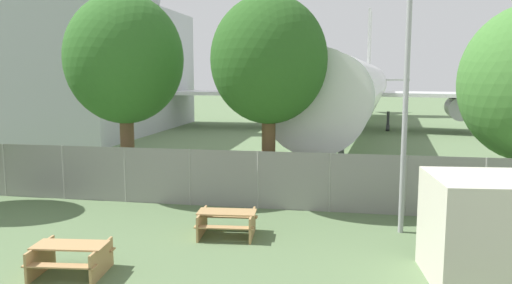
% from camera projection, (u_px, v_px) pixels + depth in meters
% --- Properties ---
extents(hangar_building, '(26.32, 19.72, 12.41)m').
position_uv_depth(hangar_building, '(13.00, 68.00, 43.18)').
color(hangar_building, '#9EA3A8').
rests_on(hangar_building, ground).
extents(perimeter_fence, '(56.07, 0.07, 2.09)m').
position_uv_depth(perimeter_fence, '(258.00, 180.00, 17.84)').
color(perimeter_fence, gray).
rests_on(perimeter_fence, ground).
extents(airplane, '(38.82, 47.56, 12.10)m').
position_uv_depth(airplane, '(358.00, 88.00, 41.26)').
color(airplane, white).
rests_on(airplane, ground).
extents(picnic_bench_near_cabin, '(1.86, 1.58, 0.76)m').
position_uv_depth(picnic_bench_near_cabin, '(71.00, 256.00, 11.97)').
color(picnic_bench_near_cabin, tan).
rests_on(picnic_bench_near_cabin, ground).
extents(picnic_bench_open_grass, '(1.84, 1.55, 0.76)m').
position_uv_depth(picnic_bench_open_grass, '(227.00, 221.00, 14.84)').
color(picnic_bench_open_grass, tan).
rests_on(picnic_bench_open_grass, ground).
extents(tree_near_hangar, '(4.65, 4.65, 7.96)m').
position_uv_depth(tree_near_hangar, '(124.00, 60.00, 19.65)').
color(tree_near_hangar, brown).
rests_on(tree_near_hangar, ground).
extents(tree_left_of_cabin, '(4.23, 4.23, 7.65)m').
position_uv_depth(tree_left_of_cabin, '(269.00, 61.00, 18.03)').
color(tree_left_of_cabin, brown).
rests_on(tree_left_of_cabin, ground).
extents(light_mast, '(0.44, 0.44, 9.36)m').
position_uv_depth(light_mast, '(408.00, 47.00, 14.51)').
color(light_mast, '#99999E').
rests_on(light_mast, ground).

